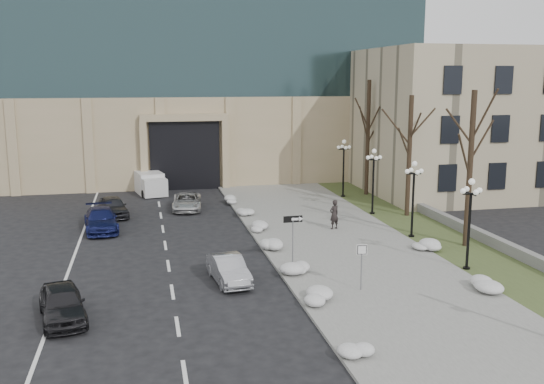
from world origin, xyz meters
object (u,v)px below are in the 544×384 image
Objects in this scene: keep_sign at (362,257)px; lamppost_a at (470,212)px; car_a at (62,303)px; car_b at (229,269)px; pedestrian at (334,214)px; car_d at (187,202)px; lamppost_b at (413,189)px; box_truck at (149,183)px; car_c at (101,220)px; lamppost_c at (373,173)px; one_way_sign at (296,225)px; lamppost_d at (344,160)px; car_e at (113,207)px.

lamppost_a is (6.37, 1.86, 1.41)m from keep_sign.
lamppost_a is at bearing 26.71° from keep_sign.
car_a is 0.88× the size of lamppost_a.
pedestrian is (8.01, 8.45, 0.42)m from car_b.
car_d is 0.93× the size of lamppost_b.
keep_sign reaches higher than box_truck.
lamppost_a is (18.67, -12.44, 2.36)m from car_c.
pedestrian is (8.75, -8.30, 0.45)m from car_d.
box_truck is 19.74m from lamppost_c.
lamppost_a is 1.00× the size of lamppost_c.
car_b is 0.82× the size of lamppost_a.
box_truck reaches higher than car_c.
car_c is at bearing -35.92° from pedestrian.
lamppost_c is (0.00, 6.50, 0.00)m from lamppost_b.
one_way_sign is at bearing 13.55° from car_b.
lamppost_d reaches higher than one_way_sign.
lamppost_c reaches higher than pedestrian.
lamppost_c is (19.30, 15.38, 2.36)m from car_a.
keep_sign is (6.45, -19.42, 1.05)m from car_d.
keep_sign is (2.03, -4.04, -0.63)m from one_way_sign.
one_way_sign is at bearing -51.32° from car_c.
car_b is 0.94× the size of car_e.
one_way_sign is 0.58× the size of lamppost_a.
car_e is at bearing 133.10° from keep_sign.
car_e is (-6.00, 15.63, 0.06)m from car_b.
lamppost_a reaches higher than car_a.
car_b is at bearing -122.87° from lamppost_d.
pedestrian is at bearing -18.64° from car_c.
car_d is 13.19m from lamppost_d.
lamppost_c is (18.08, -3.43, 2.37)m from car_e.
pedestrian is at bearing 39.62° from car_b.
pedestrian is at bearing -39.57° from car_e.
lamppost_c is at bearing -161.04° from pedestrian.
lamppost_d reaches higher than car_e.
keep_sign is at bearing 54.69° from pedestrian.
car_e is 24.55m from lamppost_a.
car_a is at bearing -131.41° from lamppost_d.
one_way_sign is at bearing -115.87° from lamppost_d.
pedestrian is at bearing 25.93° from car_a.
lamppost_b is at bearing -90.00° from lamppost_d.
box_truck reaches higher than car_b.
lamppost_c and lamppost_d have the same top height.
box_truck reaches higher than car_d.
car_d is at bearing 60.54° from car_a.
keep_sign is at bearing -127.30° from lamppost_b.
box_truck is 1.25× the size of lamppost_d.
lamppost_d is at bearing 50.21° from car_b.
pedestrian is 0.40× the size of lamppost_d.
keep_sign is at bearing -69.83° from car_e.
one_way_sign is at bearing -127.82° from lamppost_c.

